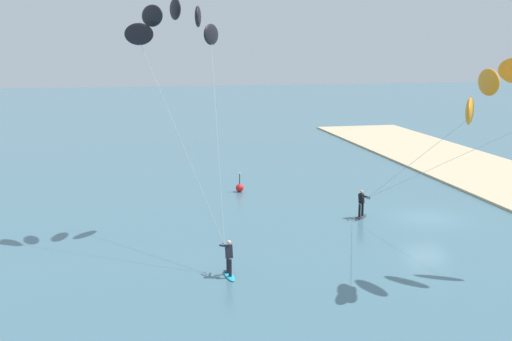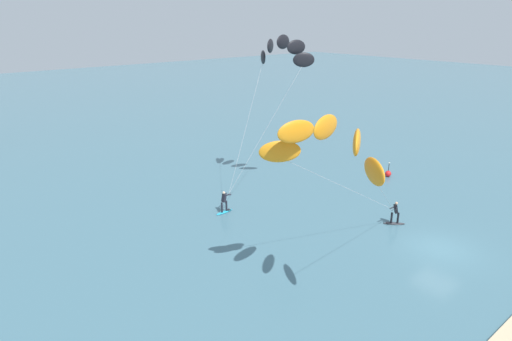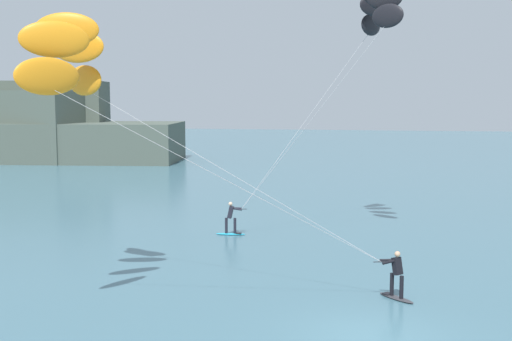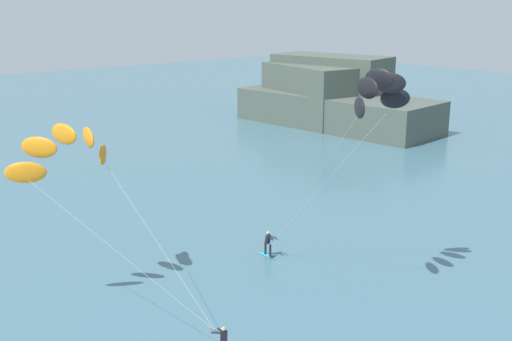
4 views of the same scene
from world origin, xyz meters
name	(u,v)px [view 1 (image 1 of 4)]	position (x,y,z in m)	size (l,w,h in m)	color
ground_plane	(427,218)	(0.00, 0.00, 0.00)	(240.00, 240.00, 0.00)	#426B7A
kitesurfer_nearshore	(508,96)	(-9.49, 1.52, 8.02)	(12.87, 6.37, 9.64)	#333338
kitesurfer_mid_water	(177,31)	(-0.25, 14.54, 10.80)	(9.10, 5.17, 12.45)	#23ADD1
marker_buoy	(240,188)	(8.87, 9.69, 0.30)	(0.56, 0.56, 1.38)	red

